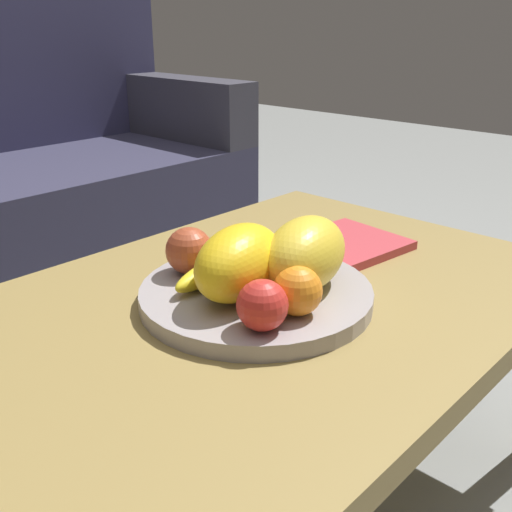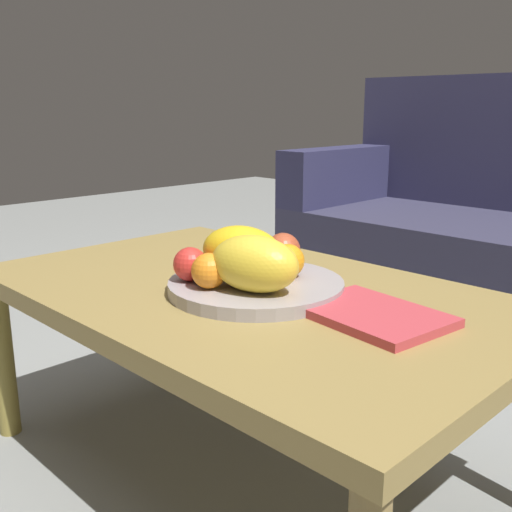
{
  "view_description": "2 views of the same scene",
  "coord_description": "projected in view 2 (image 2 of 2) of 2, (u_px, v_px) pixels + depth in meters",
  "views": [
    {
      "loc": [
        -0.56,
        -0.56,
        0.82
      ],
      "look_at": [
        0.04,
        -0.01,
        0.5
      ],
      "focal_mm": 41.99,
      "sensor_mm": 36.0,
      "label": 1
    },
    {
      "loc": [
        0.85,
        -0.82,
        0.78
      ],
      "look_at": [
        0.04,
        -0.01,
        0.5
      ],
      "focal_mm": 42.14,
      "sensor_mm": 36.0,
      "label": 2
    }
  ],
  "objects": [
    {
      "name": "ground_plane",
      "position": [
        246.0,
        469.0,
        1.34
      ],
      "size": [
        8.0,
        8.0,
        0.0
      ],
      "primitive_type": "plane",
      "color": "gray"
    },
    {
      "name": "coffee_table",
      "position": [
        245.0,
        307.0,
        1.24
      ],
      "size": [
        1.13,
        0.69,
        0.42
      ],
      "color": "olive",
      "rests_on": "ground_plane"
    },
    {
      "name": "fruit_bowl",
      "position": [
        256.0,
        286.0,
        1.2
      ],
      "size": [
        0.35,
        0.35,
        0.03
      ],
      "primitive_type": "cylinder",
      "color": "#9C9597",
      "rests_on": "coffee_table"
    },
    {
      "name": "melon_large_front",
      "position": [
        254.0,
        264.0,
        1.11
      ],
      "size": [
        0.2,
        0.15,
        0.11
      ],
      "primitive_type": "ellipsoid",
      "rotation": [
        0.0,
        0.0,
        0.28
      ],
      "color": "yellow",
      "rests_on": "fruit_bowl"
    },
    {
      "name": "melon_smaller_beside",
      "position": [
        242.0,
        252.0,
        1.21
      ],
      "size": [
        0.2,
        0.15,
        0.11
      ],
      "primitive_type": "ellipsoid",
      "rotation": [
        0.0,
        0.0,
        0.27
      ],
      "color": "yellow",
      "rests_on": "fruit_bowl"
    },
    {
      "name": "orange_front",
      "position": [
        209.0,
        271.0,
        1.14
      ],
      "size": [
        0.07,
        0.07,
        0.07
      ],
      "primitive_type": "sphere",
      "color": "orange",
      "rests_on": "fruit_bowl"
    },
    {
      "name": "orange_left",
      "position": [
        288.0,
        261.0,
        1.21
      ],
      "size": [
        0.07,
        0.07,
        0.07
      ],
      "primitive_type": "sphere",
      "color": "orange",
      "rests_on": "fruit_bowl"
    },
    {
      "name": "apple_front",
      "position": [
        190.0,
        264.0,
        1.19
      ],
      "size": [
        0.07,
        0.07,
        0.07
      ],
      "primitive_type": "sphere",
      "color": "red",
      "rests_on": "fruit_bowl"
    },
    {
      "name": "apple_left",
      "position": [
        283.0,
        250.0,
        1.29
      ],
      "size": [
        0.07,
        0.07,
        0.07
      ],
      "primitive_type": "sphere",
      "color": "#A74529",
      "rests_on": "fruit_bowl"
    },
    {
      "name": "banana_bunch",
      "position": [
        264.0,
        260.0,
        1.25
      ],
      "size": [
        0.16,
        0.11,
        0.06
      ],
      "color": "yellow",
      "rests_on": "fruit_bowl"
    },
    {
      "name": "magazine",
      "position": [
        372.0,
        315.0,
        1.05
      ],
      "size": [
        0.27,
        0.21,
        0.02
      ],
      "primitive_type": "cube",
      "rotation": [
        0.0,
        0.0,
        -0.12
      ],
      "color": "#C03C45",
      "rests_on": "coffee_table"
    }
  ]
}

